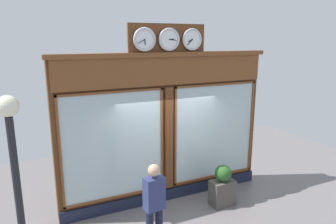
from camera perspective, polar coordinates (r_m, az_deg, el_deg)
shop_facade at (r=7.39m, az=-0.41°, el=-2.67°), size 5.21×0.42×4.18m
pedestrian at (r=5.91m, az=-2.54°, el=-16.38°), size 0.39×0.27×1.69m
street_lamp at (r=4.66m, az=-26.13°, el=-9.91°), size 0.28×0.28×3.17m
planter_box at (r=7.72m, az=9.90°, el=-14.33°), size 0.56×0.36×0.61m
planter_shrub at (r=7.51m, az=10.05°, el=-10.95°), size 0.39×0.39×0.39m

